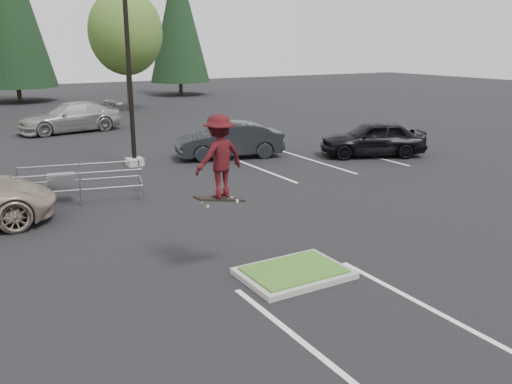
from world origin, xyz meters
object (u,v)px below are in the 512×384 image
cart_corral (66,181)px  skateboarder (219,157)px  conif_c (178,19)px  decid_c (125,35)px  car_r_charc (229,140)px  car_far_silver (71,117)px  car_r_black (373,139)px  conif_b (9,2)px  light_pole (128,47)px

cart_corral → skateboarder: size_ratio=2.09×
conif_c → cart_corral: 36.20m
decid_c → car_r_charc: size_ratio=1.87×
conif_c → car_far_silver: size_ratio=2.28×
decid_c → car_r_charc: (-1.49, -18.33, -4.51)m
conif_c → car_r_black: bearing=-97.4°
conif_c → car_r_charc: bearing=-108.7°
car_far_silver → car_r_charc: bearing=14.3°
decid_c → car_r_black: size_ratio=1.89×
conif_b → car_r_black: bearing=-72.6°
cart_corral → skateboarder: (1.71, -7.10, 1.83)m
cart_corral → car_far_silver: 14.25m
conif_c → car_r_charc: (-9.50, -28.00, -6.11)m
skateboarder → car_r_black: bearing=-156.2°
decid_c → skateboarder: decid_c is taller
cart_corral → car_r_black: size_ratio=0.88×
light_pole → skateboarder: bearing=-98.8°
light_pole → car_r_charc: size_ratio=2.26×
light_pole → skateboarder: size_ratio=5.38×
conif_b → car_r_charc: size_ratio=3.23×
cart_corral → car_r_charc: bearing=37.8°
decid_c → conif_b: conif_b is taller
cart_corral → car_far_silver: size_ratio=0.72×
conif_b → skateboarder: bearing=-91.7°
light_pole → car_far_silver: light_pole is taller
car_r_black → car_r_charc: bearing=-92.6°
cart_corral → skateboarder: 7.52m
conif_c → skateboarder: 41.62m
skateboarder → light_pole: bearing=-109.4°
car_r_charc → car_far_silver: bearing=-143.9°
conif_c → car_r_black: (-4.00, -30.83, -6.09)m
light_pole → cart_corral: 6.48m
light_pole → conif_c: (13.50, 27.50, 2.29)m
conif_b → car_r_black: (10.00, -31.83, -7.09)m
car_r_charc → car_far_silver: 11.34m
light_pole → decid_c: light_pole is taller
conif_b → skateboarder: (-1.20, -39.50, -5.35)m
conif_c → car_r_black: 31.68m
conif_c → car_r_charc: size_ratio=2.79×
light_pole → conif_b: size_ratio=0.70×
skateboarder → car_far_silver: skateboarder is taller
decid_c → skateboarder: 29.84m
light_pole → conif_b: 28.69m
light_pole → conif_c: size_ratio=0.81×
car_r_charc → skateboarder: bearing=-14.5°
light_pole → car_far_silver: size_ratio=1.85×
conif_b → cart_corral: 33.32m
conif_c → cart_corral: size_ratio=3.18×
car_far_silver → skateboarder: bearing=-11.7°
car_r_charc → conif_c: bearing=175.2°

